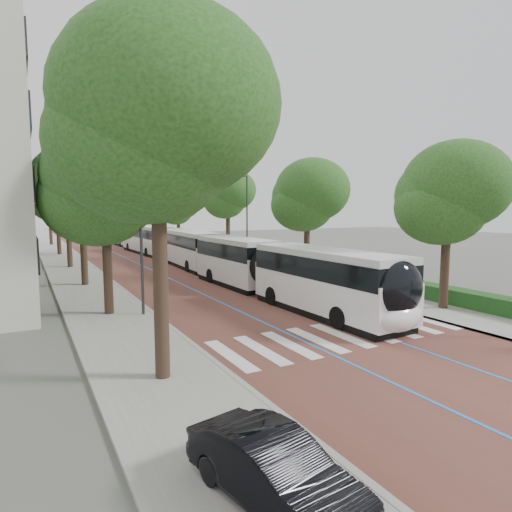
% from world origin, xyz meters
% --- Properties ---
extents(ground, '(160.00, 160.00, 0.00)m').
position_xyz_m(ground, '(0.00, 0.00, 0.00)').
color(ground, '#51544C').
rests_on(ground, ground).
extents(road, '(11.00, 140.00, 0.02)m').
position_xyz_m(road, '(0.00, 40.00, 0.01)').
color(road, '#572F27').
rests_on(road, ground).
extents(sidewalk_left, '(4.00, 140.00, 0.12)m').
position_xyz_m(sidewalk_left, '(-7.50, 40.00, 0.06)').
color(sidewalk_left, gray).
rests_on(sidewalk_left, ground).
extents(sidewalk_right, '(4.00, 140.00, 0.12)m').
position_xyz_m(sidewalk_right, '(7.50, 40.00, 0.06)').
color(sidewalk_right, gray).
rests_on(sidewalk_right, ground).
extents(kerb_left, '(0.20, 140.00, 0.14)m').
position_xyz_m(kerb_left, '(-5.60, 40.00, 0.06)').
color(kerb_left, gray).
rests_on(kerb_left, ground).
extents(kerb_right, '(0.20, 140.00, 0.14)m').
position_xyz_m(kerb_right, '(5.60, 40.00, 0.06)').
color(kerb_right, gray).
rests_on(kerb_right, ground).
extents(zebra_crossing, '(10.55, 3.60, 0.01)m').
position_xyz_m(zebra_crossing, '(0.20, 1.00, 0.03)').
color(zebra_crossing, silver).
rests_on(zebra_crossing, ground).
extents(lane_line_left, '(0.12, 126.00, 0.01)m').
position_xyz_m(lane_line_left, '(-1.60, 40.00, 0.02)').
color(lane_line_left, blue).
rests_on(lane_line_left, road).
extents(lane_line_right, '(0.12, 126.00, 0.01)m').
position_xyz_m(lane_line_right, '(1.60, 40.00, 0.02)').
color(lane_line_right, blue).
rests_on(lane_line_right, road).
extents(hedge, '(1.20, 14.00, 0.80)m').
position_xyz_m(hedge, '(9.10, 0.00, 0.52)').
color(hedge, '#153F16').
rests_on(hedge, sidewalk_right).
extents(streetlight_far, '(1.82, 0.20, 8.00)m').
position_xyz_m(streetlight_far, '(6.62, 22.00, 4.82)').
color(streetlight_far, '#2F2F31').
rests_on(streetlight_far, sidewalk_right).
extents(lamp_post_left, '(0.14, 0.14, 8.00)m').
position_xyz_m(lamp_post_left, '(-6.10, 8.00, 4.12)').
color(lamp_post_left, '#2F2F31').
rests_on(lamp_post_left, sidewalk_left).
extents(trees_left, '(6.43, 61.00, 10.18)m').
position_xyz_m(trees_left, '(-7.50, 23.71, 6.82)').
color(trees_left, black).
rests_on(trees_left, ground).
extents(trees_right, '(5.55, 47.35, 8.67)m').
position_xyz_m(trees_right, '(7.70, 22.23, 5.87)').
color(trees_right, black).
rests_on(trees_right, ground).
extents(lead_bus, '(2.99, 18.46, 3.20)m').
position_xyz_m(lead_bus, '(1.73, 7.94, 1.63)').
color(lead_bus, black).
rests_on(lead_bus, ground).
extents(bus_queued_0, '(2.92, 12.47, 3.20)m').
position_xyz_m(bus_queued_0, '(1.99, 23.90, 1.62)').
color(bus_queued_0, white).
rests_on(bus_queued_0, ground).
extents(bus_queued_1, '(3.14, 12.51, 3.20)m').
position_xyz_m(bus_queued_1, '(1.69, 37.02, 1.62)').
color(bus_queued_1, white).
rests_on(bus_queued_1, ground).
extents(bus_queued_2, '(2.94, 12.47, 3.20)m').
position_xyz_m(bus_queued_2, '(1.72, 50.80, 1.62)').
color(bus_queued_2, white).
rests_on(bus_queued_2, ground).
extents(bus_queued_3, '(3.15, 12.51, 3.20)m').
position_xyz_m(bus_queued_3, '(2.43, 63.30, 1.62)').
color(bus_queued_3, white).
rests_on(bus_queued_3, ground).
extents(parked_car, '(2.00, 3.86, 1.21)m').
position_xyz_m(parked_car, '(-7.44, -6.39, 0.73)').
color(parked_car, black).
rests_on(parked_car, sidewalk_left).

